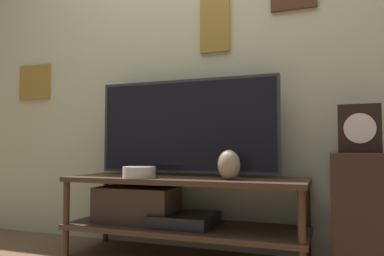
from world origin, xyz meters
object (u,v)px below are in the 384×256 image
at_px(television, 186,126).
at_px(vase_urn_stoneware, 229,165).
at_px(mantel_clock, 359,129).
at_px(vase_wide_bowl, 139,172).

distance_m(television, vase_urn_stoneware, 0.45).
bearing_deg(vase_urn_stoneware, mantel_clock, 7.56).
xyz_separation_m(vase_urn_stoneware, mantel_clock, (0.68, 0.09, 0.19)).
distance_m(vase_wide_bowl, vase_urn_stoneware, 0.54).
bearing_deg(mantel_clock, vase_wide_bowl, -173.35).
xyz_separation_m(vase_wide_bowl, vase_urn_stoneware, (0.53, 0.05, 0.05)).
relative_size(television, mantel_clock, 4.76).
height_order(television, vase_wide_bowl, television).
bearing_deg(vase_wide_bowl, mantel_clock, 6.65).
xyz_separation_m(television, mantel_clock, (1.01, -0.11, -0.04)).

